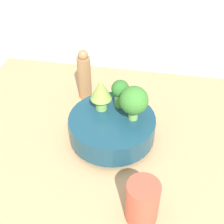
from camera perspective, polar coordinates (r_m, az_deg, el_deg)
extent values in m
plane|color=silver|center=(0.87, -2.41, -7.46)|extent=(6.00, 6.00, 0.00)
cube|color=tan|center=(0.85, -2.45, -6.40)|extent=(0.84, 0.73, 0.05)
cylinder|color=navy|center=(0.83, 0.00, -4.57)|extent=(0.10, 0.10, 0.01)
cylinder|color=navy|center=(0.81, 0.00, -2.71)|extent=(0.22, 0.22, 0.06)
cylinder|color=#7AB256|center=(0.81, -1.96, 1.58)|extent=(0.03, 0.03, 0.03)
cone|color=#84AD47|center=(0.78, -2.03, 4.14)|extent=(0.06, 0.06, 0.06)
cylinder|color=#6BA34C|center=(0.81, 1.48, 2.29)|extent=(0.03, 0.03, 0.04)
sphere|color=#2D6B28|center=(0.79, 1.52, 4.28)|extent=(0.05, 0.05, 0.05)
cylinder|color=#7AB256|center=(0.78, 3.90, -0.25)|extent=(0.02, 0.02, 0.03)
sphere|color=#387A2D|center=(0.75, 4.04, 2.14)|extent=(0.07, 0.07, 0.07)
cylinder|color=#C64C38|center=(0.65, 5.59, -16.02)|extent=(0.07, 0.07, 0.10)
cylinder|color=#997047|center=(0.94, -5.04, 6.23)|extent=(0.04, 0.04, 0.14)
sphere|color=#997047|center=(0.90, -5.33, 10.33)|extent=(0.03, 0.03, 0.03)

